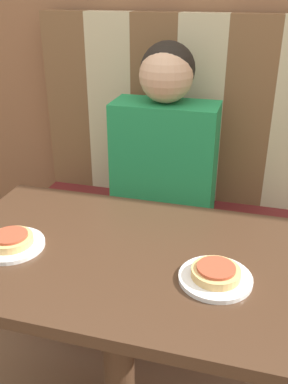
% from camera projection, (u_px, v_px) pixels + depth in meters
% --- Properties ---
extents(wall_back, '(7.00, 0.05, 2.60)m').
position_uv_depth(wall_back, '(185.00, 1.00, 1.71)').
color(wall_back, brown).
rests_on(wall_back, ground_plane).
extents(booth_seat, '(1.17, 0.53, 0.49)m').
position_uv_depth(booth_seat, '(162.00, 263.00, 1.90)').
color(booth_seat, '#5B1919').
rests_on(booth_seat, ground_plane).
extents(booth_backrest, '(1.17, 0.07, 0.77)m').
position_uv_depth(booth_backrest, '(177.00, 110.00, 1.82)').
color(booth_backrest, brown).
rests_on(booth_backrest, booth_seat).
extents(dining_table, '(0.95, 0.63, 0.70)m').
position_uv_depth(dining_table, '(116.00, 280.00, 1.22)').
color(dining_table, '#422B1C').
rests_on(dining_table, ground_plane).
extents(person, '(0.40, 0.22, 0.69)m').
position_uv_depth(person, '(165.00, 136.00, 1.64)').
color(person, '#1E8447').
rests_on(person, booth_seat).
extents(plate_left, '(0.18, 0.18, 0.01)m').
position_uv_depth(plate_left, '(12.00, 245.00, 1.19)').
color(plate_left, white).
rests_on(plate_left, dining_table).
extents(plate_right, '(0.18, 0.18, 0.01)m').
position_uv_depth(plate_right, '(215.00, 278.00, 1.05)').
color(plate_right, white).
rests_on(plate_right, dining_table).
extents(pizza_left, '(0.12, 0.12, 0.03)m').
position_uv_depth(pizza_left, '(11.00, 239.00, 1.18)').
color(pizza_left, tan).
rests_on(pizza_left, plate_left).
extents(pizza_right, '(0.12, 0.12, 0.03)m').
position_uv_depth(pizza_right, '(216.00, 272.00, 1.04)').
color(pizza_right, tan).
rests_on(pizza_right, plate_right).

